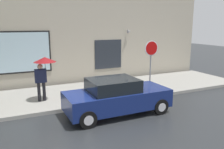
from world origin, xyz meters
The scene contains 7 objects.
ground_plane centered at (0.00, 0.00, 0.00)m, with size 60.00×60.00×0.00m, color #282B2D.
sidewalk centered at (0.00, 3.00, 0.07)m, with size 20.00×4.00×0.15m, color gray.
building_facade centered at (-0.01, 5.50, 3.48)m, with size 20.00×0.67×7.00m.
parked_car centered at (1.16, -0.07, 0.72)m, with size 4.17×1.80×1.46m.
fire_hydrant centered at (1.16, 2.09, 0.55)m, with size 0.30×0.44×0.82m.
pedestrian_with_umbrella centered at (-1.22, 2.44, 1.71)m, with size 0.98×0.98×1.98m.
stop_sign centered at (3.88, 1.58, 2.00)m, with size 0.76×0.10×2.62m.
Camera 1 is at (-2.80, -8.11, 3.55)m, focal length 37.67 mm.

